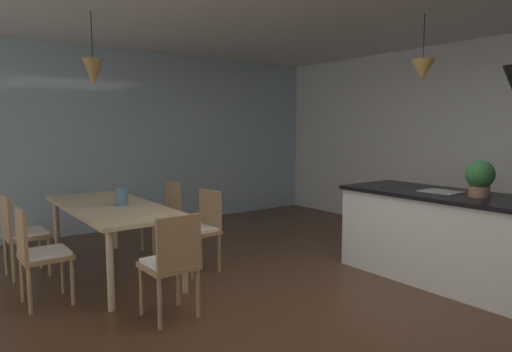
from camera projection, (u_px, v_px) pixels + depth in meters
name	position (u px, v px, depth m)	size (l,w,h in m)	color
ground_plane	(328.00, 312.00, 3.80)	(10.00, 8.40, 0.04)	#4C301E
window_wall_left_glazing	(140.00, 140.00, 6.89)	(0.06, 8.40, 2.70)	#9EB7C6
dining_table	(112.00, 211.00, 4.68)	(2.06, 0.86, 0.74)	#D1B284
chair_far_left	(164.00, 214.00, 5.55)	(0.41, 0.41, 0.87)	#A87F56
chair_near_right	(39.00, 252.00, 3.86)	(0.40, 0.40, 0.87)	#A87F56
chair_near_left	(21.00, 232.00, 4.60)	(0.42, 0.42, 0.87)	#A87F56
chair_far_right	(201.00, 227.00, 4.81)	(0.43, 0.43, 0.87)	#A87F56
chair_kitchen_end	(172.00, 262.00, 3.58)	(0.41, 0.41, 0.87)	#A87F56
kitchen_island	(457.00, 238.00, 4.39)	(2.32, 0.88, 0.91)	white
pendant_over_table	(93.00, 73.00, 4.47)	(0.20, 0.20, 0.74)	black
pendant_over_island_main	(423.00, 70.00, 4.56)	(0.24, 0.24, 0.67)	black
potted_plant_on_island	(480.00, 177.00, 4.16)	(0.26, 0.26, 0.35)	#8C664C
vase_on_dining_table	(122.00, 196.00, 4.63)	(0.13, 0.13, 0.20)	slate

